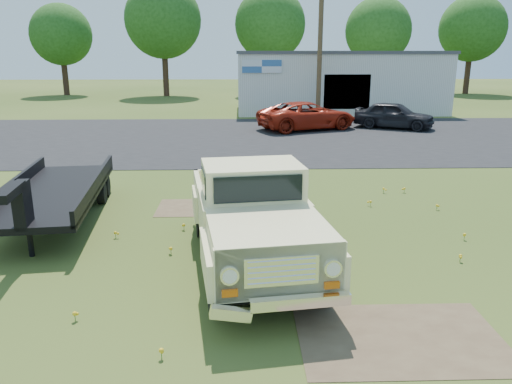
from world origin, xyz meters
TOP-DOWN VIEW (x-y plane):
  - ground at (0.00, 0.00)m, footprint 140.00×140.00m
  - asphalt_lot at (0.00, 15.00)m, footprint 90.00×14.00m
  - dirt_patch_a at (1.50, -3.00)m, footprint 3.00×2.00m
  - dirt_patch_b at (-2.00, 3.50)m, footprint 2.20×1.60m
  - commercial_building at (6.00, 26.99)m, footprint 14.20×8.20m
  - utility_pole_mid at (4.00, 22.00)m, footprint 1.60×0.30m
  - treeline_b at (-18.00, 41.00)m, footprint 5.76×5.76m
  - treeline_c at (-8.00, 39.50)m, footprint 7.04×7.04m
  - treeline_d at (2.00, 40.50)m, footprint 6.72×6.72m
  - treeline_e at (12.00, 39.00)m, footprint 6.08×6.08m
  - treeline_f at (22.00, 41.50)m, footprint 6.40×6.40m
  - vintage_pickup_truck at (-0.62, -0.24)m, footprint 2.97×5.92m
  - flatbed_trailer at (-5.44, 2.58)m, footprint 2.74×6.34m
  - red_pickup at (2.75, 17.53)m, footprint 5.88×4.31m
  - dark_sedan at (7.56, 17.79)m, footprint 4.56×3.48m

SIDE VIEW (x-z plane):
  - ground at x=0.00m, z-range 0.00..0.00m
  - asphalt_lot at x=0.00m, z-range -0.01..0.01m
  - dirt_patch_a at x=1.50m, z-range -0.01..0.01m
  - dirt_patch_b at x=-2.00m, z-range -0.01..0.01m
  - dark_sedan at x=7.56m, z-range 0.00..1.45m
  - red_pickup at x=2.75m, z-range 0.00..1.49m
  - flatbed_trailer at x=-5.44m, z-range 0.00..1.68m
  - vintage_pickup_truck at x=-0.62m, z-range 0.00..2.06m
  - commercial_building at x=6.00m, z-range 0.03..4.18m
  - utility_pole_mid at x=4.00m, z-range 0.10..9.10m
  - treeline_b at x=-18.00m, z-range 1.38..9.95m
  - treeline_e at x=12.00m, z-range 1.46..10.51m
  - treeline_f at x=22.00m, z-range 1.54..11.06m
  - treeline_d at x=2.00m, z-range 1.62..11.62m
  - treeline_c at x=-8.00m, z-range 1.70..12.17m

